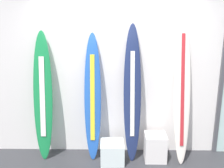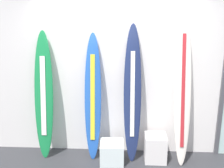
{
  "view_description": "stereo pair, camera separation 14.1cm",
  "coord_description": "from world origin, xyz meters",
  "views": [
    {
      "loc": [
        -0.02,
        -2.78,
        2.2
      ],
      "look_at": [
        -0.08,
        0.95,
        1.23
      ],
      "focal_mm": 41.17,
      "sensor_mm": 36.0,
      "label": 1
    },
    {
      "loc": [
        0.12,
        -2.78,
        2.2
      ],
      "look_at": [
        -0.08,
        0.95,
        1.23
      ],
      "focal_mm": 41.17,
      "sensor_mm": 36.0,
      "label": 2
    }
  ],
  "objects": [
    {
      "name": "surfboard_emerald",
      "position": [
        -1.15,
        1.0,
        1.0
      ],
      "size": [
        0.3,
        0.33,
        2.02
      ],
      "color": "#198042",
      "rests_on": "ground"
    },
    {
      "name": "display_block_left",
      "position": [
        -0.07,
        0.82,
        0.16
      ],
      "size": [
        0.38,
        0.38,
        0.33
      ],
      "color": "white",
      "rests_on": "ground"
    },
    {
      "name": "surfboard_navy",
      "position": [
        0.24,
        0.99,
        1.05
      ],
      "size": [
        0.28,
        0.37,
        2.12
      ],
      "color": "navy",
      "rests_on": "ground"
    },
    {
      "name": "surfboard_ivory",
      "position": [
        0.98,
        0.95,
        1.12
      ],
      "size": [
        0.27,
        0.46,
        2.27
      ],
      "color": "white",
      "rests_on": "ground"
    },
    {
      "name": "surfboard_cobalt",
      "position": [
        -0.38,
        1.01,
        0.99
      ],
      "size": [
        0.26,
        0.34,
        1.99
      ],
      "color": "#2355B2",
      "rests_on": "ground"
    },
    {
      "name": "wall_back",
      "position": [
        0.0,
        1.3,
        1.4
      ],
      "size": [
        7.2,
        0.2,
        2.8
      ],
      "primitive_type": "cube",
      "color": "white",
      "rests_on": "ground"
    },
    {
      "name": "display_block_center",
      "position": [
        0.61,
        0.91,
        0.21
      ],
      "size": [
        0.33,
        0.33,
        0.42
      ],
      "color": "silver",
      "rests_on": "ground"
    }
  ]
}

